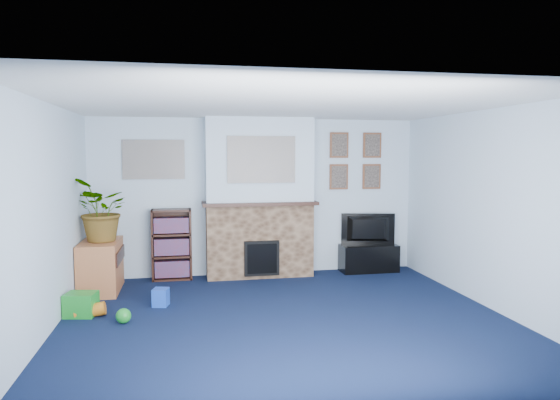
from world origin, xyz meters
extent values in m
cube|color=#0D1734|center=(0.00, 0.00, 0.00)|extent=(5.00, 4.50, 0.01)
cube|color=white|center=(0.00, 0.00, 2.40)|extent=(5.00, 4.50, 0.01)
cube|color=silver|center=(0.00, 2.25, 1.20)|extent=(5.00, 0.04, 2.40)
cube|color=silver|center=(0.00, -2.25, 1.20)|extent=(5.00, 0.04, 2.40)
cube|color=silver|center=(-2.50, 0.00, 1.20)|extent=(0.04, 4.50, 2.40)
cube|color=silver|center=(2.50, 0.00, 1.20)|extent=(0.04, 4.50, 2.40)
cube|color=brown|center=(0.00, 2.05, 0.55)|extent=(1.60, 0.40, 1.10)
cube|color=brown|center=(0.00, 2.05, 1.75)|extent=(1.60, 0.40, 1.30)
cube|color=brown|center=(0.00, 2.02, 1.12)|extent=(1.72, 0.50, 0.05)
cube|color=brown|center=(0.00, 1.84, 0.32)|extent=(0.52, 0.08, 0.52)
cube|color=brown|center=(0.00, 1.80, 0.32)|extent=(0.44, 0.02, 0.44)
cube|color=gray|center=(0.00, 1.84, 1.78)|extent=(1.00, 0.03, 0.68)
cube|color=gray|center=(-1.55, 2.23, 1.78)|extent=(0.90, 0.03, 0.58)
cube|color=brown|center=(1.30, 2.23, 2.00)|extent=(0.30, 0.03, 0.40)
cube|color=brown|center=(1.85, 2.23, 2.00)|extent=(0.30, 0.03, 0.40)
cube|color=brown|center=(1.30, 2.23, 1.50)|extent=(0.30, 0.03, 0.40)
cube|color=brown|center=(1.85, 2.23, 1.50)|extent=(0.30, 0.03, 0.40)
cube|color=black|center=(1.75, 2.03, 0.23)|extent=(0.90, 0.38, 0.43)
imported|color=black|center=(1.75, 2.05, 0.67)|extent=(0.85, 0.29, 0.49)
cube|color=black|center=(-1.31, 2.23, 0.53)|extent=(0.58, 0.02, 1.05)
cube|color=black|center=(-1.58, 2.10, 0.53)|extent=(0.03, 0.28, 1.05)
cube|color=black|center=(-1.03, 2.10, 0.53)|extent=(0.03, 0.28, 1.05)
cube|color=black|center=(-1.31, 2.10, 0.01)|extent=(0.56, 0.28, 0.03)
cube|color=black|center=(-1.31, 2.10, 0.35)|extent=(0.56, 0.28, 0.03)
cube|color=black|center=(-1.31, 2.10, 0.68)|extent=(0.56, 0.28, 0.03)
cube|color=black|center=(-1.31, 2.10, 1.04)|extent=(0.56, 0.28, 0.03)
cube|color=black|center=(-1.31, 2.09, 0.17)|extent=(0.50, 0.22, 0.24)
cube|color=black|center=(-1.31, 2.09, 0.50)|extent=(0.50, 0.22, 0.24)
cube|color=black|center=(-1.31, 2.09, 0.82)|extent=(0.50, 0.22, 0.22)
cube|color=#B7663A|center=(-2.24, 1.62, 0.35)|extent=(0.49, 0.89, 0.69)
imported|color=#26661E|center=(-2.19, 1.57, 1.12)|extent=(0.85, 0.92, 0.86)
cube|color=gold|center=(-0.03, 2.00, 1.22)|extent=(0.11, 0.06, 0.15)
cylinder|color=#B2BFC6|center=(0.32, 2.00, 1.23)|extent=(0.05, 0.05, 0.17)
sphere|color=gray|center=(-0.58, 2.00, 1.22)|extent=(0.14, 0.14, 0.14)
cylinder|color=blue|center=(0.63, 2.00, 1.21)|extent=(0.06, 0.06, 0.11)
cube|color=#198C26|center=(-2.30, 0.57, 0.14)|extent=(0.38, 0.33, 0.27)
sphere|color=#198C26|center=(-1.79, 0.21, 0.09)|extent=(0.17, 0.17, 0.17)
cube|color=blue|center=(-1.42, 0.78, 0.11)|extent=(0.21, 0.21, 0.22)
cylinder|color=orange|center=(-2.19, 0.51, 0.07)|extent=(0.35, 0.15, 0.20)
camera|label=1|loc=(-1.09, -5.37, 1.86)|focal=32.00mm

